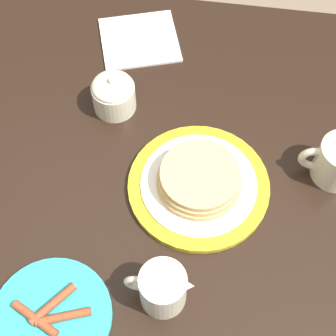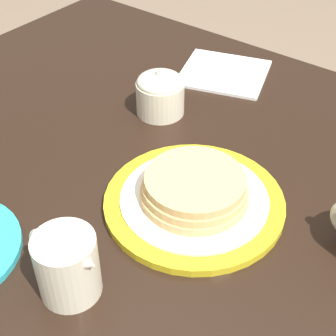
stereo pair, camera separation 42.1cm
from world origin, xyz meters
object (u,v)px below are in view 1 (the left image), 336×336
sugar_bowl (114,94)px  napkin (139,40)px  pancake_plate (199,182)px  side_plate_bacon (51,316)px  creamer_pitcher (163,288)px

sugar_bowl → napkin: bearing=-95.5°
pancake_plate → side_plate_bacon: size_ratio=1.33×
side_plate_bacon → sugar_bowl: bearing=-92.3°
sugar_bowl → napkin: 0.19m
pancake_plate → napkin: pancake_plate is taller
creamer_pitcher → napkin: bearing=-76.2°
sugar_bowl → napkin: (-0.02, -0.18, -0.04)m
creamer_pitcher → napkin: size_ratio=0.56×
pancake_plate → sugar_bowl: 0.25m
side_plate_bacon → sugar_bowl: sugar_bowl is taller
sugar_bowl → napkin: sugar_bowl is taller
creamer_pitcher → sugar_bowl: (0.15, -0.37, -0.01)m
side_plate_bacon → sugar_bowl: (-0.02, -0.42, 0.03)m
side_plate_bacon → napkin: size_ratio=0.95×
side_plate_bacon → creamer_pitcher: (-0.17, -0.06, 0.04)m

